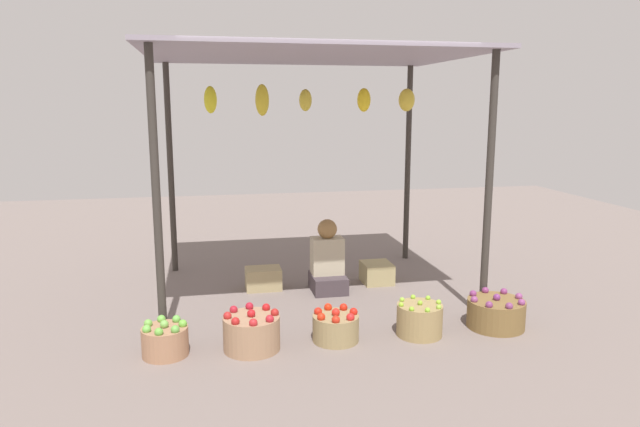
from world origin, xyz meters
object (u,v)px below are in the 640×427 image
object	(u,v)px
basket_green_apples	(165,340)
wooden_crate_near_vendor	(377,273)
basket_red_apples	(252,332)
basket_limes	(419,320)
basket_purple_onions	(496,313)
basket_red_tomatoes	(336,327)
wooden_crate_stacked_rear	(263,279)
vendor_person	(328,264)

from	to	relation	value
basket_green_apples	wooden_crate_near_vendor	bearing A→B (deg)	34.34
basket_green_apples	wooden_crate_near_vendor	size ratio (longest dim) A/B	1.04
basket_red_apples	wooden_crate_near_vendor	xyz separation A→B (m)	(1.53, 1.54, -0.03)
basket_limes	basket_purple_onions	distance (m)	0.74
basket_red_apples	basket_red_tomatoes	distance (m)	0.72
basket_red_apples	basket_red_tomatoes	size ratio (longest dim) A/B	1.18
basket_limes	wooden_crate_near_vendor	xyz separation A→B (m)	(0.08, 1.53, -0.03)
basket_red_apples	wooden_crate_stacked_rear	xyz separation A→B (m)	(0.25, 1.56, -0.03)
vendor_person	wooden_crate_near_vendor	world-z (taller)	vendor_person
basket_limes	wooden_crate_near_vendor	size ratio (longest dim) A/B	1.12
basket_green_apples	basket_purple_onions	xyz separation A→B (m)	(2.89, 0.03, 0.01)
basket_limes	wooden_crate_stacked_rear	distance (m)	1.96
vendor_person	wooden_crate_stacked_rear	size ratio (longest dim) A/B	2.04
basket_limes	basket_purple_onions	bearing A→B (deg)	3.04
basket_purple_onions	wooden_crate_stacked_rear	world-z (taller)	basket_purple_onions
wooden_crate_near_vendor	wooden_crate_stacked_rear	bearing A→B (deg)	179.25
basket_red_tomatoes	wooden_crate_stacked_rear	size ratio (longest dim) A/B	1.03
wooden_crate_near_vendor	wooden_crate_stacked_rear	size ratio (longest dim) A/B	0.93
basket_purple_onions	wooden_crate_stacked_rear	distance (m)	2.46
vendor_person	basket_red_apples	bearing A→B (deg)	-123.96
basket_red_apples	basket_red_tomatoes	world-z (taller)	basket_red_apples
vendor_person	basket_purple_onions	distance (m)	1.85
basket_limes	wooden_crate_stacked_rear	world-z (taller)	basket_limes
basket_green_apples	vendor_person	bearing A→B (deg)	40.01
basket_green_apples	wooden_crate_stacked_rear	size ratio (longest dim) A/B	0.96
basket_green_apples	basket_red_apples	bearing A→B (deg)	-1.77
basket_purple_onions	basket_limes	bearing A→B (deg)	-176.96
wooden_crate_near_vendor	basket_red_tomatoes	bearing A→B (deg)	-118.56
basket_purple_onions	wooden_crate_stacked_rear	size ratio (longest dim) A/B	1.34
basket_red_apples	wooden_crate_near_vendor	bearing A→B (deg)	45.13
basket_red_apples	basket_limes	distance (m)	1.46
basket_limes	basket_red_tomatoes	bearing A→B (deg)	178.11
basket_green_apples	wooden_crate_stacked_rear	bearing A→B (deg)	58.43
vendor_person	basket_red_apples	world-z (taller)	vendor_person
basket_red_tomatoes	wooden_crate_stacked_rear	xyz separation A→B (m)	(-0.46, 1.52, -0.00)
vendor_person	basket_red_tomatoes	world-z (taller)	vendor_person
basket_green_apples	basket_purple_onions	world-z (taller)	basket_purple_onions
basket_red_tomatoes	basket_purple_onions	distance (m)	1.49
basket_limes	basket_green_apples	bearing A→B (deg)	179.73
vendor_person	wooden_crate_near_vendor	bearing A→B (deg)	14.70
basket_red_apples	basket_purple_onions	distance (m)	2.20
wooden_crate_stacked_rear	basket_red_apples	bearing A→B (deg)	-99.24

